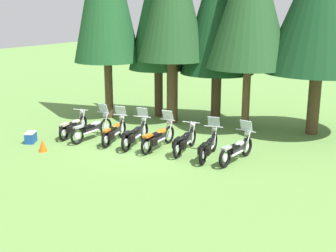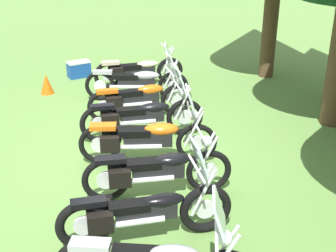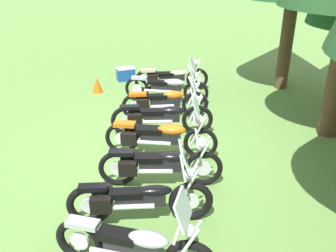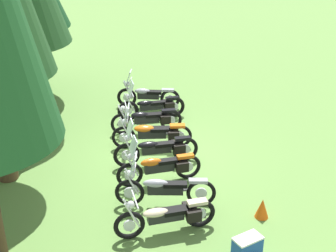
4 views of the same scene
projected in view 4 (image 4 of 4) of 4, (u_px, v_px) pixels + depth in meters
ground_plane at (157, 155)px, 13.24m from camera, size 80.00×80.00×0.00m
motorcycle_0 at (168, 216)px, 9.89m from camera, size 0.91×2.23×0.99m
motorcycle_1 at (164, 188)px, 10.79m from camera, size 0.63×2.39×1.36m
motorcycle_2 at (160, 167)px, 11.73m from camera, size 0.83×2.19×1.35m
motorcycle_3 at (157, 149)px, 12.60m from camera, size 0.85×2.35×1.37m
motorcycle_4 at (153, 133)px, 13.48m from camera, size 0.64×2.37×1.36m
motorcycle_5 at (148, 119)px, 14.45m from camera, size 0.77×2.25×1.01m
motorcycle_6 at (152, 106)px, 15.40m from camera, size 0.84×2.28×1.37m
motorcycle_7 at (147, 95)px, 16.30m from camera, size 0.78×2.25×1.36m
picnic_cooler at (247, 246)px, 9.32m from camera, size 0.58×0.67×0.43m
traffic_cone at (262, 208)px, 10.46m from camera, size 0.32×0.32×0.48m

